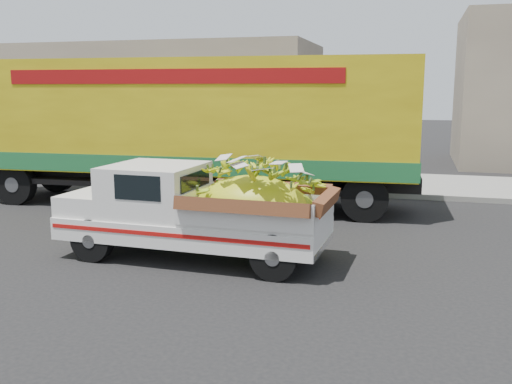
# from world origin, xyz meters

# --- Properties ---
(ground) EXTENTS (100.00, 100.00, 0.00)m
(ground) POSITION_xyz_m (0.00, 0.00, 0.00)
(ground) COLOR black
(ground) RESTS_ON ground
(curb) EXTENTS (60.00, 0.25, 0.15)m
(curb) POSITION_xyz_m (0.00, 6.36, 0.07)
(curb) COLOR gray
(curb) RESTS_ON ground
(sidewalk) EXTENTS (60.00, 4.00, 0.14)m
(sidewalk) POSITION_xyz_m (0.00, 8.46, 0.07)
(sidewalk) COLOR gray
(sidewalk) RESTS_ON ground
(building_left) EXTENTS (18.00, 6.00, 5.00)m
(building_left) POSITION_xyz_m (-8.00, 14.36, 2.50)
(building_left) COLOR gray
(building_left) RESTS_ON ground
(pickup_truck) EXTENTS (4.90, 1.95, 1.70)m
(pickup_truck) POSITION_xyz_m (1.95, -0.66, 0.91)
(pickup_truck) COLOR black
(pickup_truck) RESTS_ON ground
(semi_trailer) EXTENTS (12.03, 3.11, 3.80)m
(semi_trailer) POSITION_xyz_m (-0.40, 3.91, 2.12)
(semi_trailer) COLOR black
(semi_trailer) RESTS_ON ground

